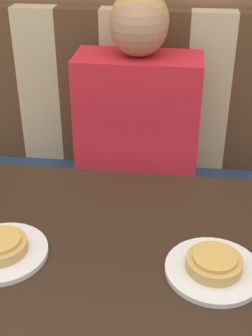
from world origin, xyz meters
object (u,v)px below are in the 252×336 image
at_px(person, 138,106).
at_px(pizza_left, 0,245).
at_px(plate_left, 2,253).
at_px(pizza_right, 214,262).
at_px(plate_right, 213,270).

relative_size(person, pizza_left, 6.02).
xyz_separation_m(plate_left, pizza_right, (0.45, 0.00, 0.02)).
xyz_separation_m(person, plate_right, (0.23, -0.70, -0.06)).
distance_m(plate_left, pizza_right, 0.45).
distance_m(person, pizza_left, 0.74).
bearing_deg(plate_left, pizza_right, 0.00).
distance_m(person, plate_right, 0.74).
bearing_deg(pizza_right, pizza_left, 180.00).
bearing_deg(plate_left, person, 71.98).
height_order(person, plate_right, person).
xyz_separation_m(pizza_left, pizza_right, (0.45, 0.00, 0.00)).
bearing_deg(plate_left, pizza_left, 0.00).
distance_m(plate_right, pizza_left, 0.45).
height_order(plate_left, pizza_right, pizza_right).
bearing_deg(plate_right, person, 108.02).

